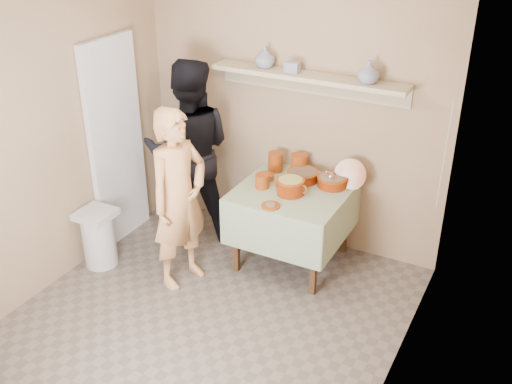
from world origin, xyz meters
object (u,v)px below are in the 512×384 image
Objects in this scene: person_cook at (179,199)px; trash_bin at (99,237)px; serving_table at (293,201)px; cazuela_rice at (290,185)px; person_helper at (189,151)px.

person_cook reaches higher than trash_bin.
serving_table is 0.23m from cazuela_rice.
cazuela_rice is at bearing 146.64° from person_helper.
trash_bin is (-1.56, -0.87, -0.36)m from serving_table.
person_cook is 1.04m from serving_table.
cazuela_rice is at bearing -37.01° from person_cook.
person_helper is 5.48× the size of cazuela_rice.
serving_table is (0.74, 0.72, -0.17)m from person_cook.
cazuela_rice is (0.01, -0.10, 0.20)m from serving_table.
person_cook is 1.67× the size of serving_table.
serving_table reaches higher than trash_bin.
person_cook is at bearing -140.49° from cazuela_rice.
person_cook is 4.92× the size of cazuela_rice.
cazuela_rice is (0.75, 0.62, 0.03)m from person_cook.
person_cook is at bearing 88.92° from person_helper.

